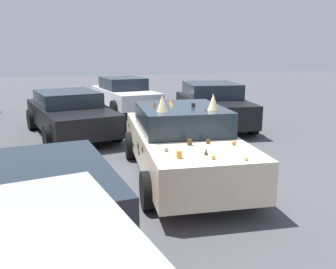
% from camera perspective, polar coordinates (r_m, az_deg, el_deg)
% --- Properties ---
extents(ground_plane, '(60.00, 60.00, 0.00)m').
position_cam_1_polar(ground_plane, '(7.53, 2.16, -6.51)').
color(ground_plane, '#47474C').
extents(art_car_decorated, '(4.83, 2.53, 1.74)m').
position_cam_1_polar(art_car_decorated, '(7.33, 2.17, -1.14)').
color(art_car_decorated, beige).
rests_on(art_car_decorated, ground).
extents(parked_sedan_behind_right, '(4.57, 2.28, 1.38)m').
position_cam_1_polar(parked_sedan_behind_right, '(15.62, -6.92, 6.38)').
color(parked_sedan_behind_right, white).
rests_on(parked_sedan_behind_right, ground).
extents(parked_sedan_near_right, '(4.26, 2.61, 1.46)m').
position_cam_1_polar(parked_sedan_near_right, '(12.15, 7.03, 4.63)').
color(parked_sedan_near_right, black).
rests_on(parked_sedan_near_right, ground).
extents(parked_sedan_behind_left, '(4.66, 2.16, 1.50)m').
position_cam_1_polar(parked_sedan_behind_left, '(3.83, -21.45, -15.76)').
color(parked_sedan_behind_left, red).
rests_on(parked_sedan_behind_left, ground).
extents(parked_sedan_row_back_far, '(4.74, 2.56, 1.32)m').
position_cam_1_polar(parked_sedan_row_back_far, '(11.30, -15.21, 3.31)').
color(parked_sedan_row_back_far, black).
rests_on(parked_sedan_row_back_far, ground).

